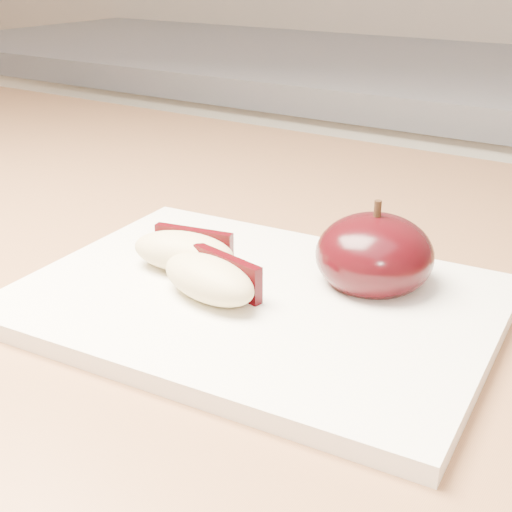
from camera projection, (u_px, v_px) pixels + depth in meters
The scene contains 4 objects.
cutting_board at pixel (256, 302), 0.44m from camera, with size 0.28×0.21×0.01m, color white.
apple_half at pixel (374, 255), 0.44m from camera, with size 0.09×0.09×0.06m.
apple_wedge_a at pixel (185, 251), 0.47m from camera, with size 0.08×0.05×0.03m.
apple_wedge_b at pixel (211, 278), 0.43m from camera, with size 0.08×0.05×0.03m.
Camera 1 is at (0.19, 0.07, 1.11)m, focal length 50.00 mm.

